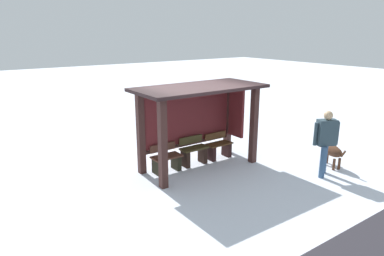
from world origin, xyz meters
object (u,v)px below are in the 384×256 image
bench_left_inside (166,161)px  bench_center_inside (194,153)px  bench_right_inside (218,148)px  bus_shelter (199,108)px  dog (330,150)px  person_walking (326,138)px

bench_left_inside → bench_center_inside: size_ratio=1.00×
bench_center_inside → bench_right_inside: size_ratio=1.00×
bench_center_inside → bus_shelter: bearing=-46.0°
bus_shelter → bench_right_inside: bus_shelter is taller
bench_center_inside → bench_right_inside: bench_center_inside is taller
bench_right_inside → bench_left_inside: bearing=-180.0°
bench_left_inside → bench_right_inside: bearing=0.0°
bench_right_inside → dog: size_ratio=0.74×
bus_shelter → dog: (2.87, -2.13, -1.14)m
person_walking → bus_shelter: bearing=131.8°
bench_right_inside → dog: bench_right_inside is taller
bench_center_inside → dog: bench_center_inside is taller
bench_right_inside → dog: bearing=-47.0°
bench_center_inside → person_walking: size_ratio=0.47×
bench_right_inside → dog: (2.08, -2.22, 0.15)m
dog → bench_right_inside: bearing=133.0°
bus_shelter → bench_right_inside: (0.79, 0.10, -1.29)m
bus_shelter → person_walking: bearing=-48.2°
bench_right_inside → person_walking: size_ratio=0.47×
bench_left_inside → dog: (3.84, -2.22, 0.15)m
bench_left_inside → person_walking: 4.08m
bench_center_inside → dog: size_ratio=0.74×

